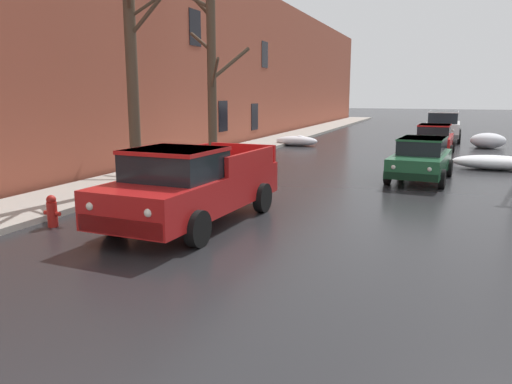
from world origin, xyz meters
TOP-DOWN VIEW (x-y plane):
  - left_sidewalk_slab at (-6.54, 18.00)m, footprint 2.45×80.00m
  - brick_townhouse_facade at (-8.27, 18.01)m, footprint 0.63×80.00m
  - snow_bank_near_corner_left at (-4.74, 25.04)m, footprint 2.39×0.98m
  - snow_bank_along_left_kerb at (4.97, 19.24)m, footprint 3.04×1.32m
  - snow_bank_mid_block_left at (-5.08, 16.27)m, footprint 2.51×1.44m
  - snow_bank_near_corner_right at (5.18, 27.51)m, footprint 1.79×1.39m
  - bare_tree_second_along_sidewalk at (-5.43, 10.56)m, footprint 1.89×1.40m
  - bare_tree_mid_block at (-5.52, 15.85)m, footprint 2.84×2.85m
  - pickup_truck_red_approaching_near_lane at (-2.11, 7.73)m, footprint 2.42×5.35m
  - sedan_green_parked_kerbside_close at (2.36, 15.66)m, footprint 2.09×4.25m
  - sedan_red_parked_kerbside_mid at (2.53, 23.57)m, footprint 2.00×4.16m
  - suv_white_parked_far_down_block at (2.85, 30.95)m, footprint 2.18×4.75m
  - sedan_grey_queued_behind_truck at (2.82, 37.86)m, footprint 2.20×4.43m
  - sedan_black_at_far_intersection at (2.82, 43.82)m, footprint 2.05×3.94m
  - fire_hydrant at (-4.84, 6.42)m, footprint 0.42×0.22m

SIDE VIEW (x-z plane):
  - left_sidewalk_slab at x=-6.54m, z-range 0.00..0.15m
  - snow_bank_near_corner_left at x=-4.74m, z-range -0.02..0.56m
  - snow_bank_along_left_kerb at x=4.97m, z-range -0.02..0.56m
  - snow_bank_mid_block_left at x=-5.08m, z-range -0.05..0.61m
  - fire_hydrant at x=-4.84m, z-range 0.00..0.71m
  - snow_bank_near_corner_right at x=5.18m, z-range -0.02..0.79m
  - sedan_black_at_far_intersection at x=2.82m, z-range 0.04..1.46m
  - sedan_green_parked_kerbside_close at x=2.36m, z-range 0.04..1.46m
  - sedan_red_parked_kerbside_mid at x=2.53m, z-range 0.04..1.46m
  - sedan_grey_queued_behind_truck at x=2.82m, z-range 0.04..1.46m
  - pickup_truck_red_approaching_near_lane at x=-2.11m, z-range 0.00..1.76m
  - suv_white_parked_far_down_block at x=2.85m, z-range 0.08..1.90m
  - bare_tree_mid_block at x=-5.52m, z-range 0.22..7.16m
  - bare_tree_second_along_sidewalk at x=-5.43m, z-range 0.14..7.27m
  - brick_townhouse_facade at x=-8.27m, z-range 0.00..9.08m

